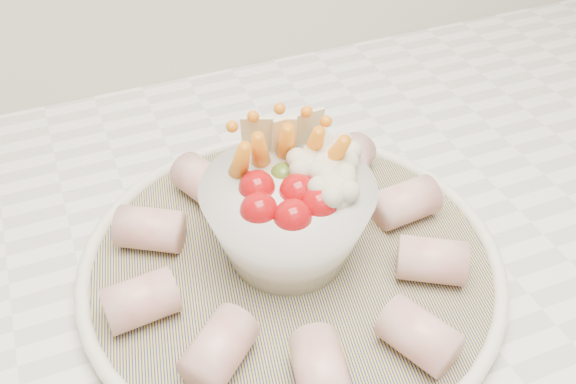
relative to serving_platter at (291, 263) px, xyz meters
name	(u,v)px	position (x,y,z in m)	size (l,w,h in m)	color
serving_platter	(291,263)	(0.00, 0.00, 0.00)	(0.41, 0.41, 0.02)	navy
veggie_bowl	(291,211)	(0.00, 0.01, 0.05)	(0.14, 0.14, 0.11)	silver
cured_meat_rolls	(291,245)	(0.00, 0.00, 0.02)	(0.30, 0.30, 0.04)	#BE5757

